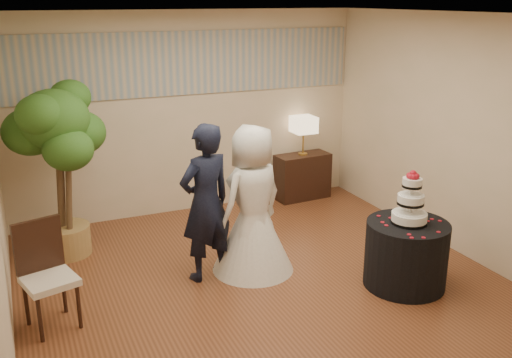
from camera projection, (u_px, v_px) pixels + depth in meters
name	position (u px, v px, depth m)	size (l,w,h in m)	color
floor	(262.00, 283.00, 6.18)	(5.00, 5.00, 0.00)	brown
ceiling	(263.00, 14.00, 5.32)	(5.00, 5.00, 0.00)	white
wall_back	(189.00, 114.00, 7.93)	(5.00, 0.06, 2.80)	beige
wall_front	(427.00, 257.00, 3.57)	(5.00, 0.06, 2.80)	beige
wall_right	(456.00, 135.00, 6.71)	(0.06, 5.00, 2.80)	beige
mural_border	(187.00, 63.00, 7.70)	(4.90, 0.02, 0.85)	#9D9E95
groom	(206.00, 203.00, 6.06)	(0.63, 0.41, 1.73)	black
bride	(253.00, 200.00, 6.23)	(0.92, 0.92, 1.67)	white
cake_table	(406.00, 254.00, 6.03)	(0.86, 0.86, 0.71)	black
wedding_cake	(411.00, 197.00, 5.83)	(0.37, 0.37, 0.58)	white
console	(302.00, 176.00, 8.69)	(0.83, 0.37, 0.69)	black
table_lamp	(303.00, 136.00, 8.49)	(0.33, 0.33, 0.58)	beige
ficus_tree	(59.00, 171.00, 6.55)	(1.00, 1.00, 2.10)	#305E1D
side_chair	(49.00, 278.00, 5.21)	(0.46, 0.48, 1.01)	black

